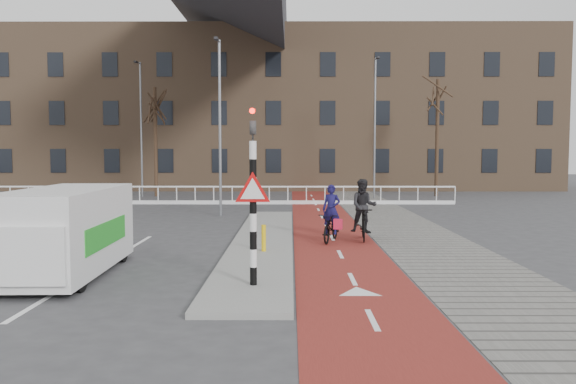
{
  "coord_description": "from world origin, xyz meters",
  "views": [
    {
      "loc": [
        0.14,
        -13.1,
        2.77
      ],
      "look_at": [
        0.06,
        5.0,
        1.5
      ],
      "focal_mm": 35.0,
      "sensor_mm": 36.0,
      "label": 1
    }
  ],
  "objects": [
    {
      "name": "cyclist_near",
      "position": [
        1.41,
        4.19,
        0.6
      ],
      "size": [
        1.06,
        1.78,
        1.78
      ],
      "rotation": [
        0.0,
        0.0,
        -0.3
      ],
      "color": "black",
      "rests_on": "bike_lane"
    },
    {
      "name": "townhouse_row",
      "position": [
        -3.0,
        32.0,
        7.81
      ],
      "size": [
        46.0,
        10.0,
        15.9
      ],
      "color": "#7F6047",
      "rests_on": "ground"
    },
    {
      "name": "railing",
      "position": [
        -5.0,
        17.0,
        0.31
      ],
      "size": [
        28.0,
        0.1,
        0.99
      ],
      "color": "silver",
      "rests_on": "ground"
    },
    {
      "name": "streetlight_near",
      "position": [
        -2.93,
        11.42,
        3.81
      ],
      "size": [
        0.12,
        0.12,
        7.63
      ],
      "primitive_type": "cylinder",
      "color": "slate",
      "rests_on": "ground"
    },
    {
      "name": "tree_right",
      "position": [
        9.48,
        22.75,
        3.7
      ],
      "size": [
        0.23,
        0.23,
        7.41
      ],
      "primitive_type": "cylinder",
      "color": "#332216",
      "rests_on": "ground"
    },
    {
      "name": "streetlight_right",
      "position": [
        5.26,
        21.11,
        4.24
      ],
      "size": [
        0.12,
        0.12,
        8.47
      ],
      "primitive_type": "cylinder",
      "color": "slate",
      "rests_on": "ground"
    },
    {
      "name": "bollard",
      "position": [
        -0.58,
        1.85,
        0.48
      ],
      "size": [
        0.12,
        0.12,
        0.72
      ],
      "primitive_type": "cylinder",
      "color": "yellow",
      "rests_on": "curb_island"
    },
    {
      "name": "curb_island",
      "position": [
        -0.7,
        4.0,
        0.06
      ],
      "size": [
        1.8,
        16.0,
        0.12
      ],
      "primitive_type": "cube",
      "color": "gray",
      "rests_on": "ground"
    },
    {
      "name": "sidewalk",
      "position": [
        4.3,
        10.0,
        0.01
      ],
      "size": [
        3.0,
        60.0,
        0.01
      ],
      "primitive_type": "cube",
      "color": "slate",
      "rests_on": "ground"
    },
    {
      "name": "van",
      "position": [
        -4.9,
        -0.63,
        1.03
      ],
      "size": [
        1.94,
        4.61,
        1.96
      ],
      "rotation": [
        0.0,
        0.0,
        0.03
      ],
      "color": "silver",
      "rests_on": "ground"
    },
    {
      "name": "traffic_signal",
      "position": [
        -0.6,
        -2.02,
        1.99
      ],
      "size": [
        0.8,
        0.8,
        3.68
      ],
      "color": "black",
      "rests_on": "curb_island"
    },
    {
      "name": "bike_lane",
      "position": [
        1.5,
        10.0,
        0.01
      ],
      "size": [
        2.5,
        60.0,
        0.01
      ],
      "primitive_type": "cube",
      "color": "maroon",
      "rests_on": "ground"
    },
    {
      "name": "streetlight_left",
      "position": [
        -9.29,
        22.45,
        4.22
      ],
      "size": [
        0.12,
        0.12,
        8.44
      ],
      "primitive_type": "cylinder",
      "color": "slate",
      "rests_on": "ground"
    },
    {
      "name": "ground",
      "position": [
        0.0,
        0.0,
        0.0
      ],
      "size": [
        120.0,
        120.0,
        0.0
      ],
      "primitive_type": "plane",
      "color": "#38383A",
      "rests_on": "ground"
    },
    {
      "name": "tree_mid",
      "position": [
        -8.41,
        22.49,
        3.44
      ],
      "size": [
        0.22,
        0.22,
        6.89
      ],
      "primitive_type": "cylinder",
      "color": "#332216",
      "rests_on": "ground"
    },
    {
      "name": "cyclist_far",
      "position": [
        2.45,
        4.48,
        0.81
      ],
      "size": [
        0.88,
        1.84,
        1.93
      ],
      "rotation": [
        0.0,
        0.0,
        -0.1
      ],
      "color": "black",
      "rests_on": "bike_lane"
    }
  ]
}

